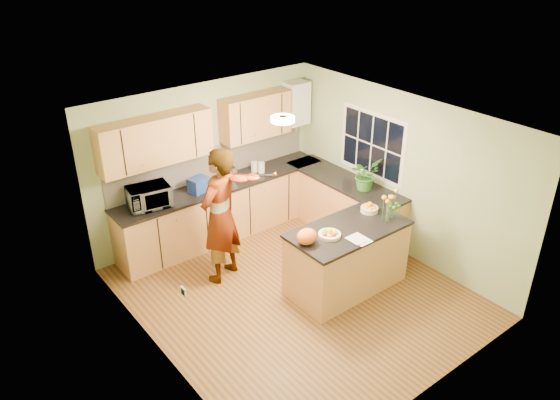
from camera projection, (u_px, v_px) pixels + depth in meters
floor at (296, 293)px, 7.62m from camera, size 4.50×4.50×0.00m
ceiling at (298, 123)px, 6.47m from camera, size 4.00×4.50×0.02m
wall_back at (206, 160)px, 8.62m from camera, size 4.00×0.02×2.50m
wall_front at (440, 300)px, 5.47m from camera, size 4.00×0.02×2.50m
wall_left at (156, 269)px, 5.95m from camera, size 0.02×4.50×2.50m
wall_right at (400, 175)px, 8.14m from camera, size 0.02×4.50×2.50m
back_counter at (224, 209)px, 8.82m from camera, size 3.64×0.62×0.94m
right_counter at (343, 206)px, 8.92m from camera, size 0.62×2.24×0.94m
splashback at (212, 162)px, 8.68m from camera, size 3.60×0.02×0.52m
upper_cabinets at (199, 130)px, 8.12m from camera, size 3.20×0.34×0.70m
boiler at (296, 103)px, 9.14m from camera, size 0.40×0.30×0.86m
window_right at (372, 144)px, 8.41m from camera, size 0.01×1.30×1.05m
light_switch at (183, 291)px, 5.51m from camera, size 0.02×0.09×0.09m
ceiling_lamp at (283, 119)px, 6.69m from camera, size 0.30×0.30×0.07m
peninsula_island at (347, 258)px, 7.54m from camera, size 1.67×0.86×0.96m
fruit_dish at (330, 233)px, 7.10m from camera, size 0.30×0.30×0.10m
orange_bowl at (369, 208)px, 7.69m from camera, size 0.25×0.25×0.14m
flower_vase at (391, 199)px, 7.37m from camera, size 0.26×0.26×0.48m
orange_bag at (307, 236)px, 6.92m from camera, size 0.34×0.31×0.21m
papers at (359, 239)px, 7.05m from camera, size 0.21×0.29×0.01m
violinist at (220, 216)px, 7.53m from camera, size 0.85×0.71×2.00m
violin at (240, 178)px, 7.21m from camera, size 0.68×0.59×0.17m
microwave at (149, 197)px, 7.82m from camera, size 0.64×0.48×0.32m
blue_box at (198, 185)px, 8.28m from camera, size 0.33×0.27×0.23m
kettle at (233, 173)px, 8.68m from camera, size 0.14×0.14×0.27m
jar_cream at (254, 167)px, 8.95m from camera, size 0.13×0.13×0.17m
jar_white at (261, 167)px, 8.92m from camera, size 0.14×0.14×0.17m
potted_plant at (365, 174)px, 8.29m from camera, size 0.51×0.46×0.50m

